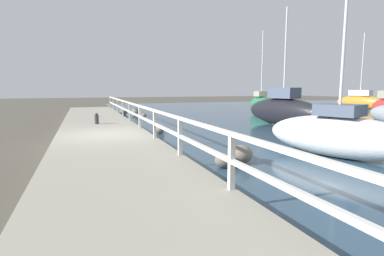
# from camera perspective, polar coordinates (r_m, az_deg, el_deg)

# --- Properties ---
(ground_plane) EXTENTS (120.00, 120.00, 0.00)m
(ground_plane) POSITION_cam_1_polar(r_m,az_deg,el_deg) (12.15, -16.33, -2.82)
(ground_plane) COLOR #4C473D
(dock_walkway) EXTENTS (3.53, 36.00, 0.35)m
(dock_walkway) POSITION_cam_1_polar(r_m,az_deg,el_deg) (12.12, -16.36, -2.02)
(dock_walkway) COLOR gray
(dock_walkway) RESTS_ON ground
(railing) EXTENTS (0.10, 32.50, 1.03)m
(railing) POSITION_cam_1_polar(r_m,az_deg,el_deg) (12.22, -8.69, 2.44)
(railing) COLOR silver
(railing) RESTS_ON dock_walkway
(boulder_mid_strip) EXTENTS (0.71, 0.64, 0.53)m
(boulder_mid_strip) POSITION_cam_1_polar(r_m,az_deg,el_deg) (8.64, 9.21, -4.98)
(boulder_mid_strip) COLOR slate
(boulder_mid_strip) RESTS_ON ground
(boulder_water_edge) EXTENTS (0.63, 0.56, 0.47)m
(boulder_water_edge) POSITION_cam_1_polar(r_m,az_deg,el_deg) (24.66, -12.92, 2.99)
(boulder_water_edge) COLOR #666056
(boulder_water_edge) RESTS_ON ground
(boulder_upstream) EXTENTS (0.74, 0.66, 0.55)m
(boulder_upstream) POSITION_cam_1_polar(r_m,az_deg,el_deg) (24.04, -10.62, 3.04)
(boulder_upstream) COLOR slate
(boulder_upstream) RESTS_ON ground
(boulder_downstream) EXTENTS (0.46, 0.41, 0.34)m
(boulder_downstream) POSITION_cam_1_polar(r_m,az_deg,el_deg) (14.25, -6.14, -0.35)
(boulder_downstream) COLOR slate
(boulder_downstream) RESTS_ON ground
(boulder_near_dock) EXTENTS (0.39, 0.35, 0.29)m
(boulder_near_dock) POSITION_cam_1_polar(r_m,az_deg,el_deg) (22.31, -9.15, 2.39)
(boulder_near_dock) COLOR slate
(boulder_near_dock) RESTS_ON ground
(boulder_far_strip) EXTENTS (0.53, 0.47, 0.39)m
(boulder_far_strip) POSITION_cam_1_polar(r_m,az_deg,el_deg) (8.14, 6.16, -6.19)
(boulder_far_strip) COLOR #666056
(boulder_far_strip) RESTS_ON ground
(mooring_bollard) EXTENTS (0.21, 0.21, 0.55)m
(mooring_bollard) POSITION_cam_1_polar(r_m,az_deg,el_deg) (15.74, -17.72, 1.74)
(mooring_bollard) COLOR #333338
(mooring_bollard) RESTS_ON dock_walkway
(sailboat_black) EXTENTS (1.82, 5.86, 6.54)m
(sailboat_black) POSITION_cam_1_polar(r_m,az_deg,el_deg) (17.86, 16.97, 3.25)
(sailboat_black) COLOR black
(sailboat_black) RESTS_ON water_surface
(sailboat_orange) EXTENTS (1.69, 5.02, 7.44)m
(sailboat_orange) POSITION_cam_1_polar(r_m,az_deg,el_deg) (34.14, 29.31, 4.44)
(sailboat_orange) COLOR orange
(sailboat_orange) RESTS_ON water_surface
(sailboat_green) EXTENTS (1.88, 3.89, 6.68)m
(sailboat_green) POSITION_cam_1_polar(r_m,az_deg,el_deg) (25.34, 13.02, 4.41)
(sailboat_green) COLOR #236B42
(sailboat_green) RESTS_ON water_surface
(sailboat_white) EXTENTS (3.19, 4.85, 5.41)m
(sailboat_white) POSITION_cam_1_polar(r_m,az_deg,el_deg) (10.29, 26.06, -1.18)
(sailboat_white) COLOR white
(sailboat_white) RESTS_ON water_surface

